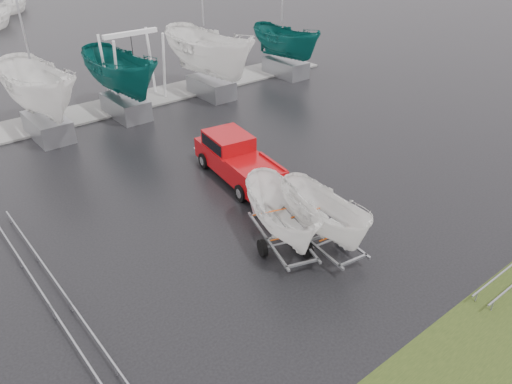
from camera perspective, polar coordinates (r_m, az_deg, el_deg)
name	(u,v)px	position (r m, az deg, el deg)	size (l,w,h in m)	color
ground_plane	(259,190)	(20.73, 0.36, 0.18)	(120.00, 120.00, 0.00)	black
dock	(120,105)	(30.97, -15.31, 9.59)	(30.00, 3.00, 0.12)	gray
pickup_truck	(236,157)	(21.48, -2.33, 4.04)	(2.52, 5.47, 1.75)	#91070B
trailer_hitched	(327,181)	(16.20, 8.08, 1.26)	(1.87, 3.73, 4.79)	gray
trailer_parked	(284,178)	(15.98, 3.22, 1.63)	(2.24, 3.79, 5.04)	gray
boat_hoist	(133,57)	(30.69, -13.85, 14.75)	(3.30, 2.18, 4.12)	silver
keelboat_0	(31,52)	(26.44, -24.32, 14.40)	(2.72, 3.20, 10.90)	gray
keelboat_1	(117,42)	(28.09, -15.62, 16.22)	(2.59, 3.20, 7.98)	gray
keelboat_2	(208,16)	(30.45, -5.52, 19.36)	(2.99, 3.20, 11.18)	gray
keelboat_3	(287,22)	(34.79, 3.53, 18.84)	(2.28, 3.20, 10.45)	gray
mast_rack_0	(28,255)	(18.08, -24.65, -6.60)	(0.56, 6.50, 0.06)	gray
mast_rack_1	(106,371)	(13.57, -16.81, -18.95)	(0.56, 6.50, 0.06)	gray
moored_boat_2	(14,11)	(64.90, -25.88, 18.09)	(3.24, 3.26, 11.14)	white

